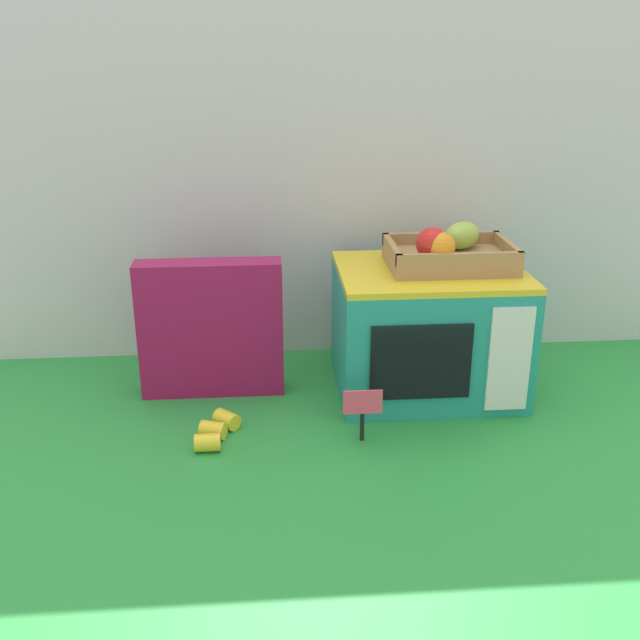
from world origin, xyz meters
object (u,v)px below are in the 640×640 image
(toy_microwave, at_px, (428,330))
(price_sign, at_px, (362,407))
(cookie_set_box, at_px, (211,328))
(food_groups_crate, at_px, (448,252))
(loose_toy_banana, at_px, (216,430))

(toy_microwave, xyz_separation_m, price_sign, (-0.16, -0.20, -0.06))
(cookie_set_box, bearing_deg, price_sign, -39.02)
(toy_microwave, distance_m, food_groups_crate, 0.16)
(toy_microwave, height_order, cookie_set_box, cookie_set_box)
(food_groups_crate, bearing_deg, toy_microwave, -169.75)
(toy_microwave, height_order, loose_toy_banana, toy_microwave)
(food_groups_crate, xyz_separation_m, loose_toy_banana, (-0.45, -0.18, -0.27))
(toy_microwave, xyz_separation_m, loose_toy_banana, (-0.42, -0.18, -0.11))
(toy_microwave, height_order, price_sign, toy_microwave)
(toy_microwave, xyz_separation_m, food_groups_crate, (0.03, 0.01, 0.16))
(toy_microwave, distance_m, cookie_set_box, 0.44)
(toy_microwave, bearing_deg, food_groups_crate, 10.25)
(cookie_set_box, xyz_separation_m, loose_toy_banana, (0.01, -0.20, -0.12))
(toy_microwave, bearing_deg, price_sign, -127.80)
(loose_toy_banana, bearing_deg, toy_microwave, 22.78)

